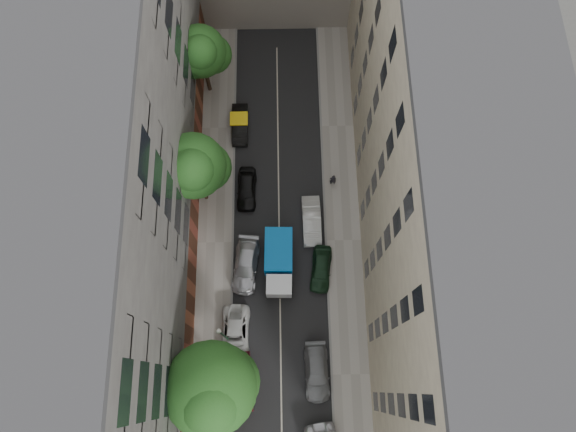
{
  "coord_description": "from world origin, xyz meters",
  "views": [
    {
      "loc": [
        0.54,
        -11.99,
        42.41
      ],
      "look_at": [
        0.75,
        0.29,
        6.0
      ],
      "focal_mm": 32.0,
      "sensor_mm": 36.0,
      "label": 1
    }
  ],
  "objects_px": {
    "tree_mid": "(195,168)",
    "car_right_2": "(321,269)",
    "car_left_5": "(240,125)",
    "pedestrian": "(333,180)",
    "tree_near": "(212,390)",
    "lamp_post": "(223,334)",
    "tarp_truck": "(279,262)",
    "tree_far": "(202,54)",
    "car_left_2": "(235,334)",
    "car_left_4": "(247,189)",
    "car_right_3": "(312,221)",
    "car_left_1": "(242,382)",
    "car_right_1": "(317,372)",
    "car_left_3": "(246,265)"
  },
  "relations": [
    {
      "from": "tarp_truck",
      "to": "car_right_2",
      "type": "height_order",
      "value": "tarp_truck"
    },
    {
      "from": "car_left_1",
      "to": "car_left_4",
      "type": "xyz_separation_m",
      "value": [
        0.26,
        16.05,
        -0.04
      ]
    },
    {
      "from": "tree_far",
      "to": "pedestrian",
      "type": "relative_size",
      "value": 5.0
    },
    {
      "from": "car_right_1",
      "to": "pedestrian",
      "type": "height_order",
      "value": "pedestrian"
    },
    {
      "from": "tree_mid",
      "to": "tree_near",
      "type": "bearing_deg",
      "value": -83.67
    },
    {
      "from": "tarp_truck",
      "to": "car_right_2",
      "type": "distance_m",
      "value": 3.6
    },
    {
      "from": "lamp_post",
      "to": "car_left_2",
      "type": "bearing_deg",
      "value": 28.85
    },
    {
      "from": "car_left_2",
      "to": "tarp_truck",
      "type": "bearing_deg",
      "value": 59.21
    },
    {
      "from": "tree_near",
      "to": "tarp_truck",
      "type": "bearing_deg",
      "value": 65.64
    },
    {
      "from": "car_left_3",
      "to": "pedestrian",
      "type": "bearing_deg",
      "value": 51.27
    },
    {
      "from": "car_left_3",
      "to": "lamp_post",
      "type": "bearing_deg",
      "value": -96.6
    },
    {
      "from": "car_right_1",
      "to": "tree_far",
      "type": "height_order",
      "value": "tree_far"
    },
    {
      "from": "tree_mid",
      "to": "lamp_post",
      "type": "distance_m",
      "value": 12.61
    },
    {
      "from": "tarp_truck",
      "to": "car_left_3",
      "type": "relative_size",
      "value": 1.13
    },
    {
      "from": "car_right_3",
      "to": "car_right_2",
      "type": "bearing_deg",
      "value": -82.64
    },
    {
      "from": "car_left_1",
      "to": "car_left_3",
      "type": "distance_m",
      "value": 9.2
    },
    {
      "from": "car_right_3",
      "to": "lamp_post",
      "type": "relative_size",
      "value": 0.7
    },
    {
      "from": "car_left_5",
      "to": "pedestrian",
      "type": "relative_size",
      "value": 2.52
    },
    {
      "from": "car_left_1",
      "to": "car_left_4",
      "type": "relative_size",
      "value": 1.09
    },
    {
      "from": "tree_mid",
      "to": "car_right_3",
      "type": "bearing_deg",
      "value": -14.92
    },
    {
      "from": "lamp_post",
      "to": "tree_mid",
      "type": "bearing_deg",
      "value": 99.7
    },
    {
      "from": "tree_far",
      "to": "car_right_2",
      "type": "bearing_deg",
      "value": -61.04
    },
    {
      "from": "car_right_3",
      "to": "lamp_post",
      "type": "distance_m",
      "value": 12.44
    },
    {
      "from": "car_left_4",
      "to": "tree_far",
      "type": "xyz_separation_m",
      "value": [
        -3.5,
        10.38,
        5.0
      ]
    },
    {
      "from": "car_left_4",
      "to": "car_right_2",
      "type": "height_order",
      "value": "car_left_4"
    },
    {
      "from": "car_right_1",
      "to": "car_left_5",
      "type": "bearing_deg",
      "value": 104.3
    },
    {
      "from": "car_right_3",
      "to": "lamp_post",
      "type": "bearing_deg",
      "value": -127.2
    },
    {
      "from": "tree_far",
      "to": "car_right_3",
      "type": "bearing_deg",
      "value": -55.87
    },
    {
      "from": "car_left_1",
      "to": "tree_far",
      "type": "xyz_separation_m",
      "value": [
        -3.25,
        26.43,
        4.96
      ]
    },
    {
      "from": "tarp_truck",
      "to": "tree_mid",
      "type": "relative_size",
      "value": 0.58
    },
    {
      "from": "car_left_4",
      "to": "car_right_2",
      "type": "bearing_deg",
      "value": -47.71
    },
    {
      "from": "car_left_3",
      "to": "car_left_5",
      "type": "relative_size",
      "value": 1.19
    },
    {
      "from": "tarp_truck",
      "to": "tree_near",
      "type": "distance_m",
      "value": 11.98
    },
    {
      "from": "tree_far",
      "to": "lamp_post",
      "type": "xyz_separation_m",
      "value": [
        2.1,
        -23.16,
        -1.65
      ]
    },
    {
      "from": "car_left_2",
      "to": "car_left_4",
      "type": "height_order",
      "value": "car_left_4"
    },
    {
      "from": "tree_near",
      "to": "pedestrian",
      "type": "height_order",
      "value": "tree_near"
    },
    {
      "from": "car_left_5",
      "to": "tree_near",
      "type": "relative_size",
      "value": 0.42
    },
    {
      "from": "tarp_truck",
      "to": "car_left_1",
      "type": "relative_size",
      "value": 1.24
    },
    {
      "from": "tarp_truck",
      "to": "car_right_2",
      "type": "bearing_deg",
      "value": -6.63
    },
    {
      "from": "car_right_1",
      "to": "lamp_post",
      "type": "bearing_deg",
      "value": 157.4
    },
    {
      "from": "car_right_1",
      "to": "tarp_truck",
      "type": "bearing_deg",
      "value": 106.39
    },
    {
      "from": "tree_near",
      "to": "tree_far",
      "type": "relative_size",
      "value": 1.19
    },
    {
      "from": "tree_far",
      "to": "lamp_post",
      "type": "relative_size",
      "value": 1.3
    },
    {
      "from": "car_left_4",
      "to": "car_left_5",
      "type": "relative_size",
      "value": 0.99
    },
    {
      "from": "tarp_truck",
      "to": "tree_far",
      "type": "relative_size",
      "value": 0.68
    },
    {
      "from": "tree_mid",
      "to": "car_left_4",
      "type": "bearing_deg",
      "value": 10.35
    },
    {
      "from": "tarp_truck",
      "to": "car_left_2",
      "type": "height_order",
      "value": "tarp_truck"
    },
    {
      "from": "car_right_2",
      "to": "tree_far",
      "type": "distance_m",
      "value": 20.77
    },
    {
      "from": "pedestrian",
      "to": "tree_mid",
      "type": "bearing_deg",
      "value": 5.36
    },
    {
      "from": "tree_mid",
      "to": "car_right_2",
      "type": "bearing_deg",
      "value": -34.22
    }
  ]
}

